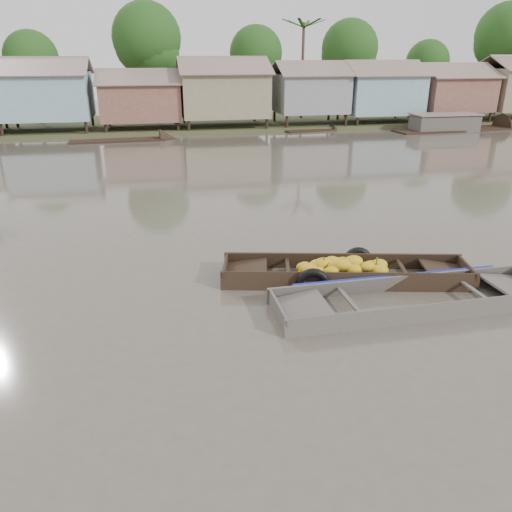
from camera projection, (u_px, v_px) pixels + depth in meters
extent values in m
plane|color=#51493E|center=(292.00, 292.00, 12.36)|extent=(120.00, 120.00, 0.00)
cube|color=#384723|center=(189.00, 124.00, 42.34)|extent=(120.00, 12.00, 0.50)
cube|color=#7CA0AC|center=(46.00, 96.00, 36.21)|extent=(6.20, 5.20, 3.20)
cube|color=brown|center=(37.00, 66.00, 34.16)|extent=(6.60, 3.02, 1.28)
cube|color=brown|center=(45.00, 65.00, 36.71)|extent=(6.60, 3.02, 1.28)
cube|color=brown|center=(141.00, 101.00, 37.63)|extent=(5.80, 4.60, 2.70)
cube|color=brown|center=(138.00, 77.00, 35.83)|extent=(6.20, 2.67, 1.14)
cube|color=brown|center=(139.00, 76.00, 38.09)|extent=(6.20, 2.67, 1.14)
cube|color=#7D7356|center=(223.00, 94.00, 38.63)|extent=(6.50, 5.30, 3.30)
cube|color=brown|center=(225.00, 65.00, 36.54)|extent=(6.90, 3.08, 1.31)
cube|color=brown|center=(220.00, 65.00, 39.14)|extent=(6.90, 3.08, 1.31)
cube|color=gray|center=(310.00, 93.00, 39.94)|extent=(5.40, 4.70, 2.90)
cube|color=brown|center=(316.00, 68.00, 38.08)|extent=(5.80, 2.73, 1.17)
cube|color=brown|center=(306.00, 68.00, 40.39)|extent=(5.80, 2.73, 1.17)
cube|color=#7CA0AC|center=(380.00, 94.00, 41.09)|extent=(6.00, 5.00, 3.10)
cube|color=brown|center=(389.00, 68.00, 39.12)|extent=(6.40, 2.90, 1.24)
cube|color=brown|center=(375.00, 67.00, 41.57)|extent=(6.40, 2.90, 1.24)
cube|color=brown|center=(451.00, 93.00, 42.31)|extent=(5.70, 4.90, 2.80)
cube|color=brown|center=(463.00, 70.00, 40.42)|extent=(6.10, 2.85, 1.21)
cube|color=brown|center=(446.00, 69.00, 42.82)|extent=(6.10, 2.85, 1.21)
cylinder|color=#473323|center=(37.00, 95.00, 40.11)|extent=(0.28, 0.28, 4.90)
sphere|color=#193C13|center=(31.00, 58.00, 39.06)|extent=(4.20, 4.20, 4.20)
cylinder|color=#473323|center=(150.00, 85.00, 40.61)|extent=(0.28, 0.28, 6.30)
sphere|color=#193C13|center=(147.00, 37.00, 39.26)|extent=(5.40, 5.40, 5.40)
cylinder|color=#473323|center=(256.00, 90.00, 43.38)|extent=(0.28, 0.28, 5.25)
sphere|color=#193C13|center=(256.00, 53.00, 42.25)|extent=(4.50, 4.50, 4.50)
cylinder|color=#473323|center=(347.00, 87.00, 43.88)|extent=(0.28, 0.28, 5.60)
sphere|color=#193C13|center=(350.00, 48.00, 42.68)|extent=(4.80, 4.80, 4.80)
cylinder|color=#473323|center=(424.00, 92.00, 46.47)|extent=(0.28, 0.28, 4.55)
sphere|color=#193C13|center=(427.00, 62.00, 45.49)|extent=(3.90, 3.90, 3.90)
cylinder|color=#473323|center=(500.00, 80.00, 46.46)|extent=(0.28, 0.28, 6.65)
sphere|color=#193C13|center=(507.00, 35.00, 45.04)|extent=(5.70, 5.70, 5.70)
cylinder|color=#473323|center=(302.00, 73.00, 43.15)|extent=(0.24, 0.24, 8.00)
cube|color=black|center=(344.00, 282.00, 13.14)|extent=(6.39, 2.55, 0.08)
cube|color=black|center=(341.00, 263.00, 13.67)|extent=(6.30, 1.56, 0.59)
cube|color=black|center=(349.00, 284.00, 12.41)|extent=(6.30, 1.56, 0.59)
cube|color=black|center=(466.00, 274.00, 12.98)|extent=(0.36, 1.37, 0.56)
cube|color=black|center=(445.00, 271.00, 12.97)|extent=(1.33, 1.41, 0.21)
cube|color=black|center=(225.00, 272.00, 13.10)|extent=(0.36, 1.37, 0.56)
cube|color=black|center=(246.00, 270.00, 13.06)|extent=(1.33, 1.41, 0.21)
cube|color=black|center=(288.00, 268.00, 13.02)|extent=(0.39, 1.33, 0.05)
cube|color=black|center=(403.00, 269.00, 12.97)|extent=(0.39, 1.33, 0.05)
ellipsoid|color=yellow|center=(355.00, 269.00, 12.77)|extent=(0.50, 0.40, 0.27)
ellipsoid|color=yellow|center=(390.00, 278.00, 12.64)|extent=(0.48, 0.38, 0.26)
ellipsoid|color=yellow|center=(315.00, 276.00, 12.73)|extent=(0.57, 0.45, 0.31)
ellipsoid|color=yellow|center=(350.00, 266.00, 12.84)|extent=(0.52, 0.41, 0.28)
ellipsoid|color=yellow|center=(332.00, 271.00, 12.70)|extent=(0.45, 0.35, 0.24)
ellipsoid|color=yellow|center=(305.00, 267.00, 13.16)|extent=(0.53, 0.42, 0.29)
ellipsoid|color=yellow|center=(335.00, 263.00, 13.10)|extent=(0.51, 0.41, 0.28)
ellipsoid|color=yellow|center=(343.00, 265.00, 12.77)|extent=(0.55, 0.44, 0.30)
ellipsoid|color=yellow|center=(308.00, 279.00, 12.71)|extent=(0.46, 0.37, 0.25)
ellipsoid|color=yellow|center=(323.00, 264.00, 13.02)|extent=(0.58, 0.46, 0.32)
ellipsoid|color=yellow|center=(309.00, 269.00, 12.97)|extent=(0.58, 0.46, 0.32)
ellipsoid|color=yellow|center=(337.00, 266.00, 12.87)|extent=(0.54, 0.43, 0.29)
ellipsoid|color=yellow|center=(371.00, 265.00, 13.29)|extent=(0.50, 0.40, 0.27)
ellipsoid|color=yellow|center=(354.00, 263.00, 13.35)|extent=(0.50, 0.40, 0.27)
ellipsoid|color=yellow|center=(378.00, 265.00, 13.20)|extent=(0.57, 0.45, 0.31)
ellipsoid|color=yellow|center=(353.00, 262.00, 12.87)|extent=(0.59, 0.47, 0.32)
ellipsoid|color=yellow|center=(317.00, 264.00, 13.04)|extent=(0.50, 0.39, 0.27)
ellipsoid|color=yellow|center=(317.00, 276.00, 12.73)|extent=(0.56, 0.45, 0.31)
ellipsoid|color=yellow|center=(343.00, 263.00, 13.09)|extent=(0.55, 0.44, 0.30)
ellipsoid|color=yellow|center=(380.00, 270.00, 12.82)|extent=(0.53, 0.42, 0.29)
ellipsoid|color=yellow|center=(337.00, 263.00, 13.17)|extent=(0.52, 0.41, 0.28)
ellipsoid|color=yellow|center=(332.00, 261.00, 13.28)|extent=(0.46, 0.36, 0.25)
ellipsoid|color=yellow|center=(305.00, 273.00, 13.00)|extent=(0.45, 0.36, 0.24)
ellipsoid|color=yellow|center=(355.00, 263.00, 13.39)|extent=(0.48, 0.38, 0.26)
ellipsoid|color=yellow|center=(367.00, 266.00, 12.76)|extent=(0.45, 0.36, 0.25)
ellipsoid|color=yellow|center=(337.00, 263.00, 13.25)|extent=(0.47, 0.37, 0.26)
ellipsoid|color=yellow|center=(318.00, 272.00, 12.80)|extent=(0.51, 0.41, 0.28)
cylinder|color=#3F6626|center=(324.00, 261.00, 12.93)|extent=(0.05, 0.05, 0.20)
cylinder|color=#3F6626|center=(355.00, 261.00, 12.91)|extent=(0.05, 0.05, 0.20)
cylinder|color=#3F6626|center=(377.00, 261.00, 12.90)|extent=(0.05, 0.05, 0.20)
torus|color=black|center=(358.00, 261.00, 13.74)|extent=(0.84, 0.38, 0.81)
torus|color=black|center=(313.00, 284.00, 12.33)|extent=(0.89, 0.39, 0.87)
cube|color=#433D38|center=(411.00, 308.00, 11.78)|extent=(6.53, 1.48, 0.08)
cube|color=#433D38|center=(396.00, 285.00, 12.41)|extent=(6.66, 0.23, 0.53)
cube|color=#433D38|center=(430.00, 315.00, 10.97)|extent=(6.66, 0.23, 0.53)
cube|color=#433D38|center=(278.00, 313.00, 11.05)|extent=(0.08, 1.63, 0.50)
cube|color=#433D38|center=(303.00, 308.00, 11.14)|extent=(1.15, 1.42, 0.22)
cube|color=#433D38|center=(350.00, 302.00, 11.35)|extent=(0.12, 1.56, 0.05)
cube|color=#433D38|center=(472.00, 289.00, 11.96)|extent=(0.12, 1.56, 0.05)
cube|color=#665E54|center=(411.00, 307.00, 11.76)|extent=(4.97, 1.33, 0.02)
cube|color=#0F1C9E|center=(396.00, 277.00, 12.39)|extent=(5.38, 0.14, 0.13)
torus|color=olive|center=(473.00, 305.00, 11.80)|extent=(0.37, 0.37, 0.05)
torus|color=olive|center=(474.00, 303.00, 11.79)|extent=(0.30, 0.30, 0.05)
cube|color=black|center=(311.00, 132.00, 38.35)|extent=(4.12, 1.66, 0.35)
cube|color=black|center=(453.00, 131.00, 38.80)|extent=(9.92, 3.05, 0.35)
cube|color=black|center=(117.00, 142.00, 33.94)|extent=(6.33, 1.69, 0.35)
cube|color=black|center=(444.00, 124.00, 38.38)|extent=(5.00, 2.00, 1.20)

